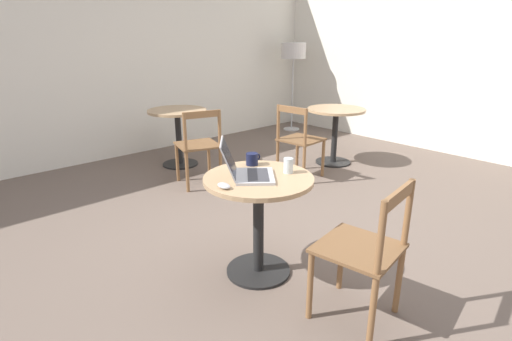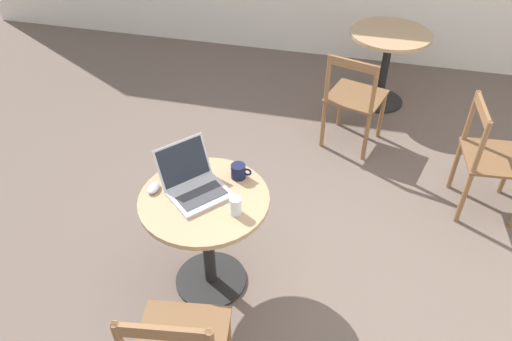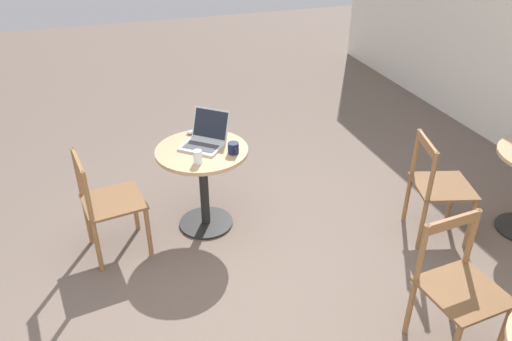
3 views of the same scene
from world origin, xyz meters
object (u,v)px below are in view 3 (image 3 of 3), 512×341
object	(u,v)px
mouse	(193,132)
chair_near_front	(108,203)
drinking_glass	(198,157)
mug	(233,148)
laptop	(205,139)
cafe_table_near	(203,170)
chair_far_front	(437,187)
chair_mid_left	(458,288)

from	to	relation	value
mouse	chair_near_front	bearing A→B (deg)	-61.46
drinking_glass	mug	bearing A→B (deg)	102.35
mug	laptop	bearing A→B (deg)	-139.76
laptop	drinking_glass	bearing A→B (deg)	-23.43
cafe_table_near	laptop	distance (m)	0.25
chair_far_front	laptop	xyz separation A→B (m)	(-0.76, -1.67, 0.32)
mouse	drinking_glass	size ratio (longest dim) A/B	0.98
cafe_table_near	chair_near_front	world-z (taller)	chair_near_front
cafe_table_near	chair_far_front	world-z (taller)	chair_far_front
chair_mid_left	chair_far_front	xyz separation A→B (m)	(-0.98, 0.57, 0.00)
chair_mid_left	mouse	size ratio (longest dim) A/B	8.51
chair_mid_left	drinking_glass	distance (m)	1.94
chair_far_front	mug	size ratio (longest dim) A/B	6.99
laptop	mouse	bearing A→B (deg)	-167.26
chair_near_front	mouse	xyz separation A→B (m)	(-0.41, 0.75, 0.29)
chair_near_front	laptop	size ratio (longest dim) A/B	1.87
chair_near_front	mug	size ratio (longest dim) A/B	6.99
chair_far_front	mug	world-z (taller)	chair_far_front
chair_far_front	chair_mid_left	bearing A→B (deg)	-30.08
chair_near_front	laptop	xyz separation A→B (m)	(-0.18, 0.80, 0.32)
chair_mid_left	laptop	distance (m)	2.09
cafe_table_near	chair_mid_left	size ratio (longest dim) A/B	0.85
cafe_table_near	chair_far_front	distance (m)	1.85
chair_mid_left	drinking_glass	bearing A→B (deg)	-140.56
chair_near_front	drinking_glass	bearing A→B (deg)	82.70
mug	drinking_glass	world-z (taller)	drinking_glass
laptop	drinking_glass	distance (m)	0.29
chair_near_front	chair_mid_left	distance (m)	2.46
chair_mid_left	cafe_table_near	bearing A→B (deg)	-145.81
chair_mid_left	laptop	xyz separation A→B (m)	(-1.74, -1.10, 0.32)
mug	chair_mid_left	bearing A→B (deg)	30.96
chair_near_front	chair_far_front	distance (m)	2.53
chair_far_front	mug	bearing A→B (deg)	-110.47
chair_near_front	laptop	distance (m)	0.88
chair_near_front	chair_mid_left	bearing A→B (deg)	50.49
laptop	mug	distance (m)	0.27
chair_mid_left	drinking_glass	world-z (taller)	chair_mid_left
chair_near_front	drinking_glass	xyz separation A→B (m)	(0.09, 0.68, 0.32)
cafe_table_near	laptop	xyz separation A→B (m)	(-0.07, 0.04, 0.24)
chair_mid_left	mouse	bearing A→B (deg)	-149.76
chair_near_front	mouse	bearing A→B (deg)	118.54
laptop	mug	bearing A→B (deg)	40.24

